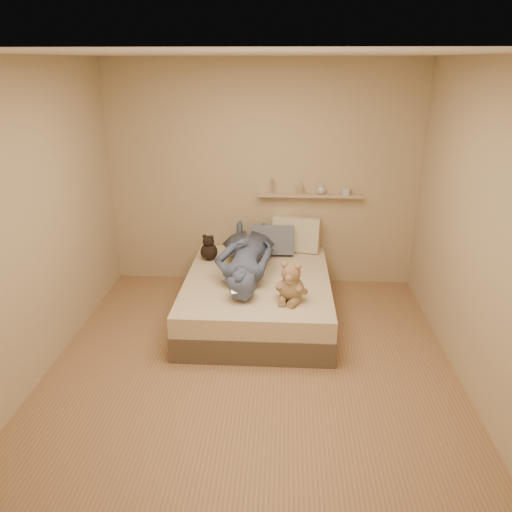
# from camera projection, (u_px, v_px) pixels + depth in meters

# --- Properties ---
(room) EXTENTS (3.80, 3.80, 3.80)m
(room) POSITION_uv_depth(u_px,v_px,m) (251.00, 228.00, 4.01)
(room) COLOR #9A714F
(room) RESTS_ON ground
(bed) EXTENTS (1.50, 1.90, 0.45)m
(bed) POSITION_uv_depth(u_px,v_px,m) (258.00, 297.00, 5.27)
(bed) COLOR brown
(bed) RESTS_ON floor
(game_console) EXTENTS (0.16, 0.10, 0.05)m
(game_console) POSITION_uv_depth(u_px,v_px,m) (239.00, 290.00, 4.58)
(game_console) COLOR #B9BBC1
(game_console) RESTS_ON bed
(teddy_bear) EXTENTS (0.31, 0.32, 0.39)m
(teddy_bear) POSITION_uv_depth(u_px,v_px,m) (291.00, 285.00, 4.62)
(teddy_bear) COLOR #8D734D
(teddy_bear) RESTS_ON bed
(dark_plush) EXTENTS (0.19, 0.19, 0.30)m
(dark_plush) POSITION_uv_depth(u_px,v_px,m) (209.00, 249.00, 5.60)
(dark_plush) COLOR black
(dark_plush) RESTS_ON bed
(pillow_cream) EXTENTS (0.58, 0.33, 0.42)m
(pillow_cream) POSITION_uv_depth(u_px,v_px,m) (296.00, 234.00, 5.86)
(pillow_cream) COLOR beige
(pillow_cream) RESTS_ON bed
(pillow_grey) EXTENTS (0.50, 0.26, 0.37)m
(pillow_grey) POSITION_uv_depth(u_px,v_px,m) (272.00, 240.00, 5.75)
(pillow_grey) COLOR slate
(pillow_grey) RESTS_ON bed
(person) EXTENTS (0.61, 1.66, 0.40)m
(person) POSITION_uv_depth(u_px,v_px,m) (246.00, 254.00, 5.28)
(person) COLOR #46506E
(person) RESTS_ON bed
(wall_shelf) EXTENTS (1.20, 0.12, 0.03)m
(wall_shelf) POSITION_uv_depth(u_px,v_px,m) (310.00, 195.00, 5.76)
(wall_shelf) COLOR tan
(wall_shelf) RESTS_ON wall_back
(shelf_bottles) EXTENTS (0.91, 0.12, 0.18)m
(shelf_bottles) POSITION_uv_depth(u_px,v_px,m) (317.00, 189.00, 5.72)
(shelf_bottles) COLOR silver
(shelf_bottles) RESTS_ON wall_shelf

